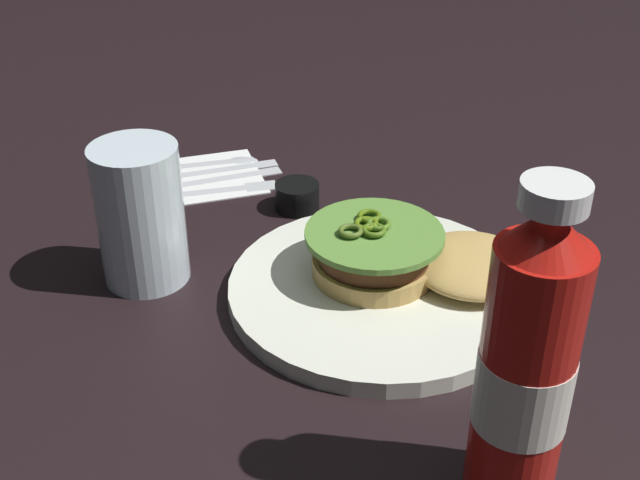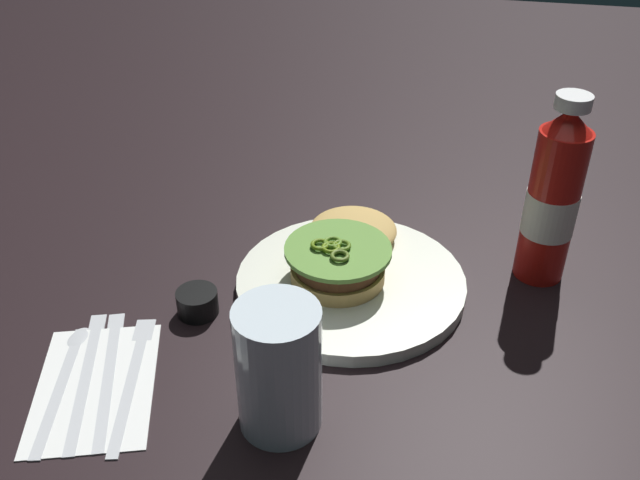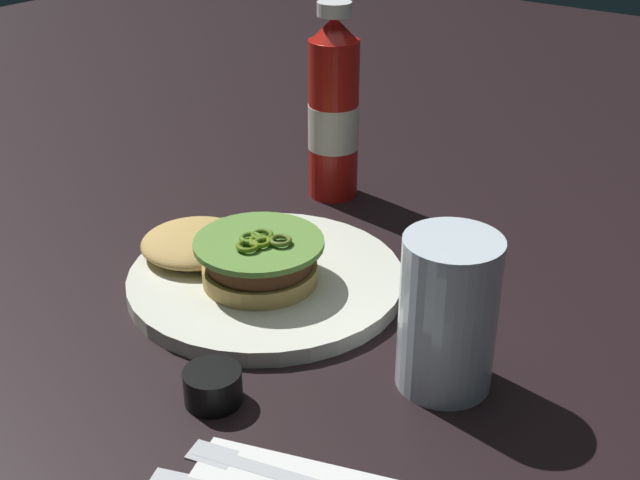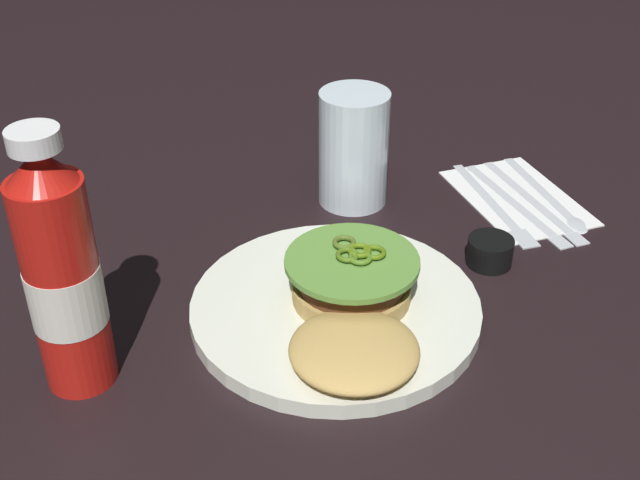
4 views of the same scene
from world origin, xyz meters
name	(u,v)px [view 2 (image 2 of 4)]	position (x,y,z in m)	size (l,w,h in m)	color
ground_plane	(314,342)	(0.00, 0.00, 0.00)	(3.00, 3.00, 0.00)	black
dinner_plate	(351,282)	(0.11, -0.02, 0.01)	(0.28, 0.28, 0.02)	silver
burger_sandwich	(344,250)	(0.14, -0.01, 0.04)	(0.21, 0.13, 0.05)	tan
ketchup_bottle	(553,199)	(0.19, -0.25, 0.11)	(0.06, 0.06, 0.24)	red
water_glass	(279,369)	(-0.12, 0.01, 0.07)	(0.08, 0.08, 0.14)	silver
condiment_cup	(197,302)	(0.02, 0.15, 0.02)	(0.05, 0.05, 0.03)	black
napkin	(95,385)	(-0.11, 0.21, 0.00)	(0.18, 0.12, 0.00)	white
fork_utensil	(134,367)	(-0.08, 0.18, 0.00)	(0.20, 0.07, 0.00)	silver
steak_knife	(109,365)	(-0.09, 0.21, 0.00)	(0.20, 0.09, 0.00)	silver
butter_knife	(87,366)	(-0.09, 0.23, 0.00)	(0.20, 0.08, 0.00)	silver
spoon_utensil	(66,366)	(-0.10, 0.25, 0.00)	(0.18, 0.06, 0.00)	silver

